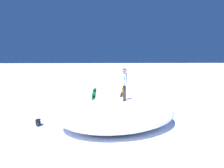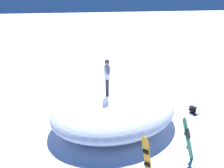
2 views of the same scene
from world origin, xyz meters
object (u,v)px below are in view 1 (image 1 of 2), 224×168
object	(u,v)px
snowboard_secondary_upright	(93,99)
snowboarder_standing	(124,81)
backpack_near	(38,123)
snowboard_primary_upright	(121,97)

from	to	relation	value
snowboard_secondary_upright	snowboarder_standing	bearing A→B (deg)	-67.44
snowboarder_standing	backpack_near	xyz separation A→B (m)	(-4.59, 0.45, -2.23)
snowboard_secondary_upright	backpack_near	world-z (taller)	snowboard_secondary_upright
snowboarder_standing	backpack_near	distance (m)	5.12
snowboard_primary_upright	snowboard_secondary_upright	xyz separation A→B (m)	(-1.99, -0.54, 0.01)
snowboard_primary_upright	snowboard_secondary_upright	distance (m)	2.06
snowboarder_standing	snowboard_secondary_upright	xyz separation A→B (m)	(-1.66, 4.01, -1.60)
snowboard_secondary_upright	snowboard_primary_upright	bearing A→B (deg)	15.32
snowboard_primary_upright	backpack_near	distance (m)	6.43
snowboarder_standing	snowboard_primary_upright	xyz separation A→B (m)	(0.32, 4.55, -1.61)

